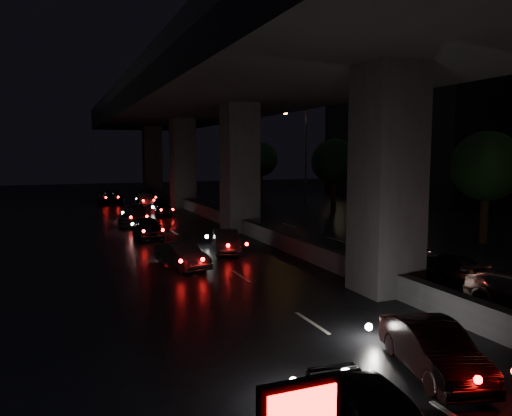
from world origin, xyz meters
TOP-DOWN VIEW (x-y plane):
  - ground at (0.00, 0.00)m, footprint 120.00×120.00m
  - viaduct at (0.00, 5.00)m, footprint 12.00×80.00m
  - median_barrier at (0.00, 5.00)m, footprint 0.45×70.00m
  - building_right_far at (27.00, 20.00)m, footprint 12.00×22.00m
  - tree_b at (11.00, -4.00)m, footprint 3.80×3.80m
  - tree_c at (11.00, 12.00)m, footprint 3.80×3.80m
  - tree_d at (11.00, 28.00)m, footprint 3.80×3.80m
  - streetlight_far at (10.97, 18.00)m, footprint 2.52×0.44m
  - car_1 at (-3.07, -15.98)m, footprint 2.05×3.69m
  - car_3 at (2.97, -10.52)m, footprint 2.34×4.03m
  - car_4 at (-5.82, -3.61)m, footprint 1.88×3.48m
  - car_5 at (-2.99, -1.15)m, footprint 1.95×3.56m
  - car_6 at (-5.95, 4.33)m, footprint 1.52×3.65m
  - car_7 at (-5.75, 10.54)m, footprint 2.77×4.63m
  - car_8 at (-2.97, 14.60)m, footprint 1.69×3.32m
  - car_9 at (-3.01, 22.38)m, footprint 1.41×3.54m
  - car_10 at (-2.49, 24.68)m, footprint 2.59×4.73m
  - car_11 at (-5.87, 25.84)m, footprint 2.26×4.84m

SIDE VIEW (x-z plane):
  - ground at x=0.00m, z-range 0.00..0.00m
  - median_barrier at x=0.00m, z-range 0.00..0.85m
  - car_8 at x=-2.97m, z-range 0.00..1.08m
  - car_4 at x=-5.82m, z-range 0.00..1.09m
  - car_3 at x=2.97m, z-range 0.00..1.10m
  - car_5 at x=-2.99m, z-range 0.00..1.11m
  - car_9 at x=-3.01m, z-range 0.00..1.15m
  - car_1 at x=-3.07m, z-range 0.00..1.15m
  - car_6 at x=-5.95m, z-range 0.00..1.24m
  - car_10 at x=-2.49m, z-range 0.00..1.26m
  - car_7 at x=-5.75m, z-range 0.00..1.26m
  - car_11 at x=-5.87m, z-range 0.00..1.34m
  - tree_b at x=11.00m, z-range 1.13..7.26m
  - tree_c at x=11.00m, z-range 1.13..7.26m
  - tree_d at x=11.00m, z-range 1.13..7.26m
  - streetlight_far at x=10.97m, z-range 1.16..10.16m
  - building_right_far at x=27.00m, z-range 0.00..15.00m
  - viaduct at x=0.00m, z-range 3.09..13.59m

